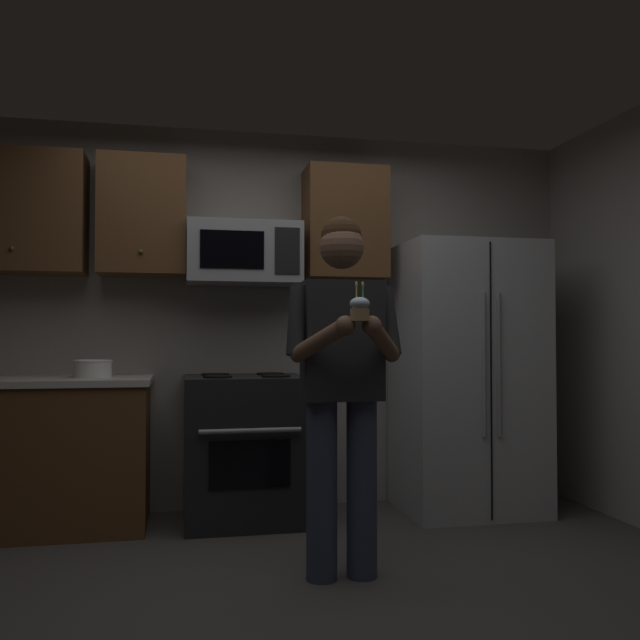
% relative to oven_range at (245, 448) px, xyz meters
% --- Properties ---
extents(ground_plane, '(6.00, 6.00, 0.00)m').
position_rel_oven_range_xyz_m(ground_plane, '(0.15, -1.36, -0.46)').
color(ground_plane, '#474442').
extents(wall_back, '(4.40, 0.10, 2.60)m').
position_rel_oven_range_xyz_m(wall_back, '(0.15, 0.39, 0.84)').
color(wall_back, gray).
rests_on(wall_back, ground).
extents(oven_range, '(0.76, 0.70, 0.93)m').
position_rel_oven_range_xyz_m(oven_range, '(0.00, 0.00, 0.00)').
color(oven_range, black).
rests_on(oven_range, ground).
extents(microwave, '(0.74, 0.41, 0.40)m').
position_rel_oven_range_xyz_m(microwave, '(0.00, 0.12, 1.26)').
color(microwave, '#9EA0A5').
extents(refrigerator, '(0.90, 0.75, 1.80)m').
position_rel_oven_range_xyz_m(refrigerator, '(1.50, -0.04, 0.44)').
color(refrigerator, '#B7BABF').
rests_on(refrigerator, ground).
extents(cabinet_row_upper, '(2.78, 0.36, 0.76)m').
position_rel_oven_range_xyz_m(cabinet_row_upper, '(-0.57, 0.17, 1.49)').
color(cabinet_row_upper, brown).
extents(counter_left, '(1.44, 0.66, 0.92)m').
position_rel_oven_range_xyz_m(counter_left, '(-1.30, 0.02, 0.00)').
color(counter_left, brown).
rests_on(counter_left, ground).
extents(bowl_large_white, '(0.24, 0.24, 0.11)m').
position_rel_oven_range_xyz_m(bowl_large_white, '(-0.93, 0.04, 0.52)').
color(bowl_large_white, white).
rests_on(bowl_large_white, counter_left).
extents(person, '(0.60, 0.48, 1.76)m').
position_rel_oven_range_xyz_m(person, '(0.37, -1.14, 0.53)').
color(person, '#383F59').
rests_on(person, ground).
extents(cupcake, '(0.09, 0.09, 0.17)m').
position_rel_oven_range_xyz_m(cupcake, '(0.37, -1.47, 0.83)').
color(cupcake, '#A87F56').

